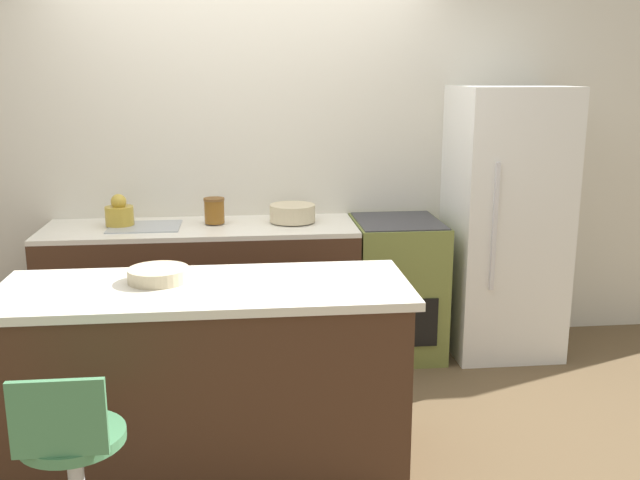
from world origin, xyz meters
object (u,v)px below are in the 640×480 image
object	(u,v)px
oven_range	(397,287)
kettle	(119,213)
mixing_bowl	(293,213)
refrigerator	(504,222)
stool_chair	(74,474)

from	to	relation	value
oven_range	kettle	bearing A→B (deg)	178.40
oven_range	mixing_bowl	bearing A→B (deg)	175.87
refrigerator	kettle	distance (m)	2.49
refrigerator	oven_range	bearing A→B (deg)	178.89
refrigerator	kettle	xyz separation A→B (m)	(-2.49, 0.06, 0.10)
oven_range	stool_chair	bearing A→B (deg)	-128.95
oven_range	refrigerator	bearing A→B (deg)	-1.11
refrigerator	mixing_bowl	bearing A→B (deg)	177.41
oven_range	kettle	distance (m)	1.86
refrigerator	stool_chair	distance (m)	3.13
oven_range	mixing_bowl	world-z (taller)	mixing_bowl
oven_range	kettle	xyz separation A→B (m)	(-1.78, 0.05, 0.53)
stool_chair	kettle	xyz separation A→B (m)	(-0.14, 2.08, 0.57)
refrigerator	mixing_bowl	xyz separation A→B (m)	(-1.40, 0.06, 0.08)
oven_range	refrigerator	xyz separation A→B (m)	(0.71, -0.01, 0.43)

